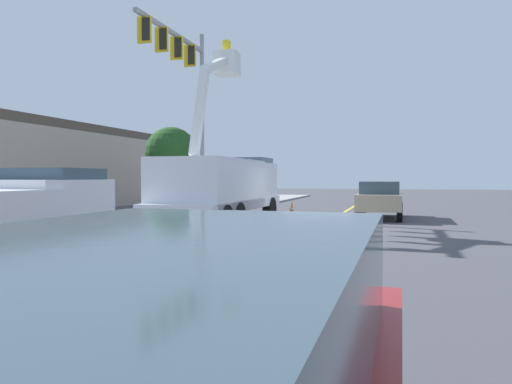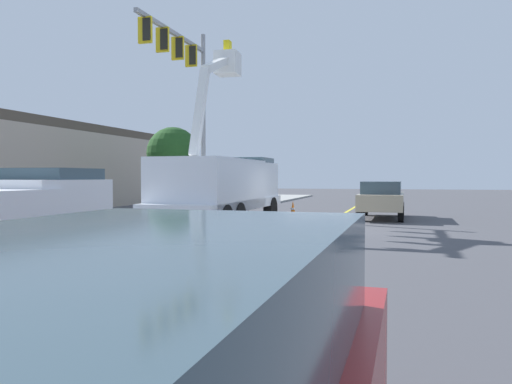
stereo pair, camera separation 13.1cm
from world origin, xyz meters
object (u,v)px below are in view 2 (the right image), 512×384
object	(u,v)px
passing_minivan	(382,197)
traffic_cone_mid_rear	(293,211)
traffic_cone_mid_front	(231,234)
traffic_signal_mast	(186,78)
utility_bucket_truck	(223,184)

from	to	relation	value
passing_minivan	traffic_cone_mid_rear	bearing A→B (deg)	123.46
passing_minivan	traffic_cone_mid_front	distance (m)	11.67
traffic_signal_mast	traffic_cone_mid_front	bearing A→B (deg)	-151.29
passing_minivan	traffic_signal_mast	distance (m)	10.40
traffic_cone_mid_rear	traffic_cone_mid_front	bearing A→B (deg)	179.04
utility_bucket_truck	passing_minivan	xyz separation A→B (m)	(5.69, -5.76, -0.65)
traffic_cone_mid_front	traffic_signal_mast	bearing A→B (deg)	28.71
passing_minivan	traffic_signal_mast	xyz separation A→B (m)	(-2.29, 8.60, 5.38)
passing_minivan	traffic_cone_mid_rear	distance (m)	4.43
traffic_cone_mid_rear	traffic_signal_mast	xyz separation A→B (m)	(0.14, 4.93, 5.92)
traffic_cone_mid_front	traffic_cone_mid_rear	world-z (taller)	traffic_cone_mid_rear
passing_minivan	traffic_cone_mid_rear	size ratio (longest dim) A/B	5.59
utility_bucket_truck	traffic_cone_mid_rear	size ratio (longest dim) A/B	9.52
passing_minivan	traffic_cone_mid_front	size ratio (longest dim) A/B	5.72
traffic_cone_mid_front	traffic_signal_mast	xyz separation A→B (m)	(8.73, 4.78, 5.93)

